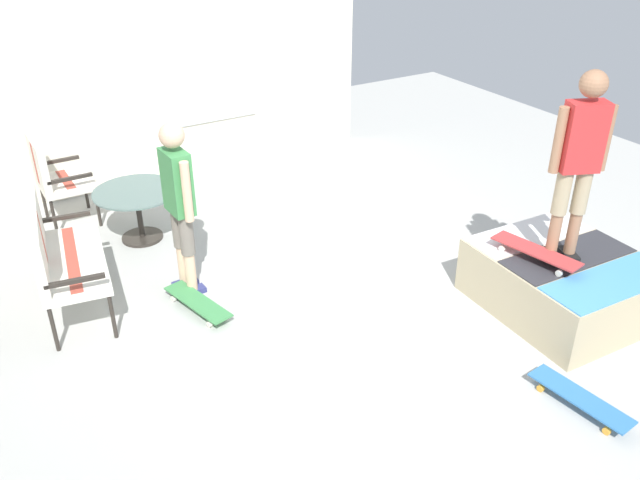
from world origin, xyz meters
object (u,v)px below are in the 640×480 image
skate_ramp (565,281)px  person_skater (579,155)px  patio_bench (56,251)px  patio_chair_near_house (53,174)px  skateboard_on_ramp (536,252)px  skateboard_spare (580,398)px  skateboard_by_bench (198,302)px  person_watching (179,198)px  patio_table (138,205)px

skate_ramp → person_skater: person_skater is taller
patio_bench → patio_chair_near_house: (1.77, -0.34, -0.00)m
skate_ramp → skateboard_on_ramp: skateboard_on_ramp is taller
skate_ramp → skateboard_spare: 1.37m
patio_chair_near_house → skateboard_by_bench: 2.54m
patio_chair_near_house → person_skater: bearing=-139.4°
skateboard_by_bench → person_watching: bearing=-8.3°
patio_chair_near_house → person_watching: bearing=-160.2°
patio_chair_near_house → skateboard_by_bench: size_ratio=1.24×
skateboard_by_bench → skateboard_spare: (-2.64, -1.96, 0.00)m
person_watching → skateboard_spare: size_ratio=2.04×
skateboard_by_bench → skateboard_on_ramp: (-1.54, -2.55, 0.54)m
person_watching → skateboard_spare: person_watching is taller
patio_bench → person_watching: 1.15m
skateboard_on_ramp → person_skater: bearing=-109.7°
skateboard_by_bench → skateboard_on_ramp: bearing=-121.2°
skate_ramp → patio_chair_near_house: size_ratio=1.99×
skate_ramp → person_watching: person_watching is taller
patio_bench → skateboard_by_bench: patio_bench is taller
patio_table → skateboard_on_ramp: skateboard_on_ramp is taller
skate_ramp → person_skater: bearing=79.6°
patio_bench → person_watching: person_watching is taller
patio_bench → skateboard_spare: 4.44m
patio_chair_near_house → person_skater: 5.35m
skateboard_by_bench → patio_table: bearing=0.4°
person_skater → skateboard_on_ramp: size_ratio=2.00×
patio_table → skateboard_spare: size_ratio=1.10×
skateboard_by_bench → skateboard_spare: 3.29m
skateboard_spare → patio_table: bearing=25.0°
skateboard_by_bench → skateboard_spare: same height
skateboard_on_ramp → patio_table: bearing=39.3°
skate_ramp → patio_chair_near_house: (4.03, 3.57, 0.34)m
skate_ramp → skateboard_spare: skate_ramp is taller
skate_ramp → patio_table: 4.35m
skateboard_spare → person_skater: bearing=-38.2°
skate_ramp → skateboard_spare: size_ratio=2.48×
patio_table → skateboard_spare: 4.67m
patio_table → skateboard_on_ramp: (-3.13, -2.56, 0.22)m
skate_ramp → person_skater: (0.02, 0.13, 1.23)m
patio_chair_near_house → person_watching: person_watching is taller
patio_bench → person_skater: size_ratio=0.80×
patio_bench → skateboard_by_bench: size_ratio=1.60×
patio_bench → skateboard_spare: size_ratio=1.61×
skate_ramp → skateboard_by_bench: bearing=60.4°
skate_ramp → patio_bench: (2.26, 3.90, 0.35)m
skateboard_spare → skateboard_on_ramp: bearing=-28.1°
skateboard_spare → skate_ramp: bearing=-43.2°
skate_ramp → patio_table: size_ratio=2.25×
patio_chair_near_house → skateboard_spare: (-5.02, -2.63, -0.53)m
person_skater → skateboard_spare: person_skater is taller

